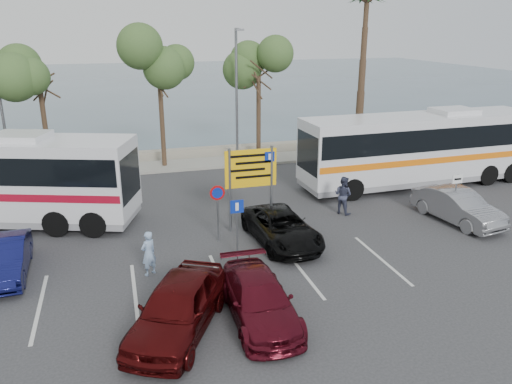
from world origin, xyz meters
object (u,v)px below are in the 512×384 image
object	(u,v)px
direction_sign	(251,175)
pedestrian_near	(149,253)
car_blue	(5,258)
car_silver_b	(457,206)
coach_bus_right	(419,151)
pedestrian_far	(343,195)
street_lamp_right	(237,90)
car_maroon	(259,299)
car_red	(178,307)
street_lamp_left	(0,99)
suv_black	(282,228)

from	to	relation	value
direction_sign	pedestrian_near	xyz separation A→B (m)	(-4.52, -2.98, -1.62)
car_blue	car_silver_b	xyz separation A→B (m)	(18.30, 0.00, 0.07)
coach_bus_right	pedestrian_far	distance (m)	6.58
street_lamp_right	pedestrian_far	distance (m)	10.69
street_lamp_right	car_blue	world-z (taller)	street_lamp_right
car_blue	car_silver_b	world-z (taller)	car_silver_b
car_maroon	pedestrian_far	bearing A→B (deg)	50.89
direction_sign	car_maroon	size ratio (longest dim) A/B	0.82
car_silver_b	coach_bus_right	bearing A→B (deg)	66.38
car_maroon	pedestrian_far	distance (m)	9.59
pedestrian_far	car_red	bearing A→B (deg)	95.95
pedestrian_near	car_red	bearing A→B (deg)	63.26
street_lamp_right	pedestrian_near	size ratio (longest dim) A/B	4.93
street_lamp_left	street_lamp_right	world-z (taller)	same
street_lamp_right	pedestrian_near	xyz separation A→B (m)	(-6.51, -13.31, -3.79)
street_lamp_right	pedestrian_near	distance (m)	15.29
coach_bus_right	car_silver_b	world-z (taller)	coach_bus_right
coach_bus_right	suv_black	bearing A→B (deg)	-151.14
car_maroon	car_silver_b	distance (m)	11.72
street_lamp_left	coach_bus_right	bearing A→B (deg)	-17.50
coach_bus_right	suv_black	size ratio (longest dim) A/B	2.85
pedestrian_far	coach_bus_right	bearing A→B (deg)	-97.63
car_blue	car_red	bearing A→B (deg)	-45.73
street_lamp_left	car_silver_b	distance (m)	23.65
street_lamp_right	car_silver_b	xyz separation A→B (m)	(7.00, -12.02, -3.88)
street_lamp_right	pedestrian_far	world-z (taller)	street_lamp_right
direction_sign	car_silver_b	bearing A→B (deg)	-10.68
direction_sign	suv_black	xyz separation A→B (m)	(0.80, -1.70, -1.79)
street_lamp_left	car_red	bearing A→B (deg)	-67.64
street_lamp_left	direction_sign	xyz separation A→B (m)	(11.00, -10.32, -2.17)
direction_sign	car_red	size ratio (longest dim) A/B	0.78
coach_bus_right	suv_black	xyz separation A→B (m)	(-9.58, -5.28, -1.25)
street_lamp_left	street_lamp_right	xyz separation A→B (m)	(13.00, 0.00, 0.00)
car_silver_b	pedestrian_near	size ratio (longest dim) A/B	2.70
car_maroon	car_red	world-z (taller)	car_red
car_silver_b	pedestrian_near	world-z (taller)	pedestrian_near
car_maroon	direction_sign	bearing A→B (deg)	77.53
coach_bus_right	street_lamp_right	bearing A→B (deg)	141.18
car_blue	car_maroon	distance (m)	9.18
street_lamp_right	car_maroon	world-z (taller)	street_lamp_right
car_blue	pedestrian_near	distance (m)	4.96
direction_sign	car_maroon	bearing A→B (deg)	-103.47
street_lamp_right	car_silver_b	bearing A→B (deg)	-59.78
suv_black	pedestrian_far	xyz separation A→B (m)	(3.78, 2.33, 0.25)
direction_sign	car_blue	size ratio (longest dim) A/B	0.91
car_red	suv_black	size ratio (longest dim) A/B	1.01
car_maroon	pedestrian_far	xyz separation A→B (m)	(6.18, 7.33, 0.25)
street_lamp_left	car_maroon	world-z (taller)	street_lamp_left
street_lamp_left	direction_sign	distance (m)	15.24
car_blue	pedestrian_near	bearing A→B (deg)	-17.42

